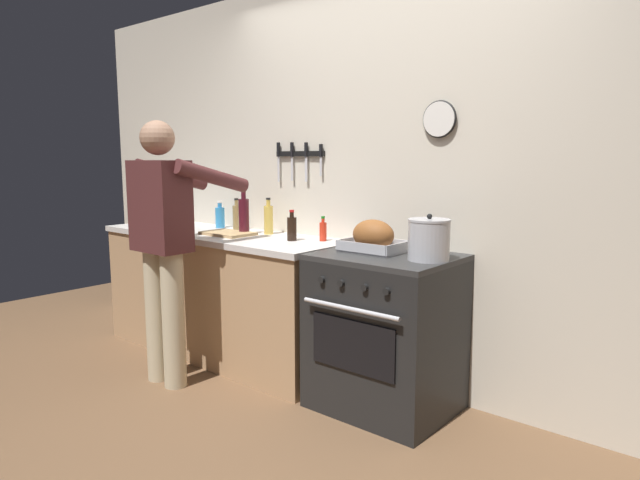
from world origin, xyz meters
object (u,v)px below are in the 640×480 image
at_px(cutting_board, 228,233).
at_px(bottle_vinegar, 237,217).
at_px(bottle_dish_soap, 220,217).
at_px(bottle_cooking_oil, 268,219).
at_px(bottle_hot_sauce, 323,231).
at_px(stove, 385,332).
at_px(stock_pot, 429,240).
at_px(bottle_soy_sauce, 292,228).
at_px(bottle_wine_red, 244,215).
at_px(person_cook, 164,236).
at_px(roasting_pan, 373,237).

relative_size(cutting_board, bottle_vinegar, 1.51).
relative_size(cutting_board, bottle_dish_soap, 1.76).
xyz_separation_m(bottle_cooking_oil, bottle_hot_sauce, (0.50, -0.00, -0.04)).
relative_size(stove, stock_pot, 3.65).
xyz_separation_m(cutting_board, bottle_cooking_oil, (0.20, 0.21, 0.10)).
bearing_deg(bottle_soy_sauce, stove, -3.46).
distance_m(cutting_board, bottle_vinegar, 0.27).
xyz_separation_m(bottle_wine_red, bottle_dish_soap, (-0.41, 0.13, -0.05)).
relative_size(person_cook, bottle_hot_sauce, 10.30).
bearing_deg(bottle_hot_sauce, stock_pot, -10.97).
height_order(stock_pot, bottle_wine_red, bottle_wine_red).
xyz_separation_m(person_cook, cutting_board, (-0.02, 0.54, -0.04)).
relative_size(stock_pot, cutting_board, 0.68).
xyz_separation_m(stock_pot, bottle_hot_sauce, (-0.86, 0.17, -0.04)).
distance_m(bottle_vinegar, bottle_soy_sauce, 0.68).
bearing_deg(roasting_pan, bottle_wine_red, 178.19).
height_order(roasting_pan, bottle_soy_sauce, bottle_soy_sauce).
xyz_separation_m(bottle_vinegar, bottle_soy_sauce, (0.67, -0.12, -0.02)).
bearing_deg(bottle_dish_soap, person_cook, -63.84).
height_order(bottle_wine_red, bottle_hot_sauce, bottle_wine_red).
xyz_separation_m(stock_pot, bottle_dish_soap, (-1.91, 0.19, -0.02)).
height_order(stove, bottle_wine_red, bottle_wine_red).
distance_m(bottle_vinegar, bottle_dish_soap, 0.21).
xyz_separation_m(stock_pot, bottle_wine_red, (-1.50, 0.06, 0.02)).
height_order(roasting_pan, bottle_hot_sauce, roasting_pan).
bearing_deg(bottle_cooking_oil, bottle_soy_sauce, -19.79).
bearing_deg(bottle_cooking_oil, bottle_vinegar, 179.95).
bearing_deg(bottle_cooking_oil, stove, -8.63).
height_order(person_cook, cutting_board, person_cook).
bearing_deg(bottle_cooking_oil, stock_pot, -7.08).
relative_size(stock_pot, bottle_wine_red, 0.77).
distance_m(stock_pot, bottle_cooking_oil, 1.37).
distance_m(stock_pot, bottle_vinegar, 1.70).
height_order(person_cook, stock_pot, person_cook).
relative_size(bottle_vinegar, bottle_hot_sauce, 1.48).
relative_size(cutting_board, bottle_cooking_oil, 1.40).
bearing_deg(bottle_vinegar, bottle_soy_sauce, -10.24).
distance_m(bottle_cooking_oil, bottle_soy_sauce, 0.36).
distance_m(person_cook, cutting_board, 0.54).
bearing_deg(stock_pot, bottle_hot_sauce, 169.03).
height_order(stove, bottle_hot_sauce, bottle_hot_sauce).
bearing_deg(bottle_dish_soap, bottle_cooking_oil, -2.04).
bearing_deg(person_cook, roasting_pan, -63.94).
bearing_deg(bottle_wine_red, person_cook, -93.21).
xyz_separation_m(stock_pot, bottle_vinegar, (-1.70, 0.17, -0.01)).
height_order(bottle_cooking_oil, bottle_dish_soap, bottle_cooking_oil).
relative_size(roasting_pan, stock_pot, 1.43).
xyz_separation_m(bottle_vinegar, bottle_dish_soap, (-0.21, 0.02, -0.01)).
bearing_deg(cutting_board, bottle_cooking_oil, 46.66).
distance_m(bottle_cooking_oil, bottle_vinegar, 0.33).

